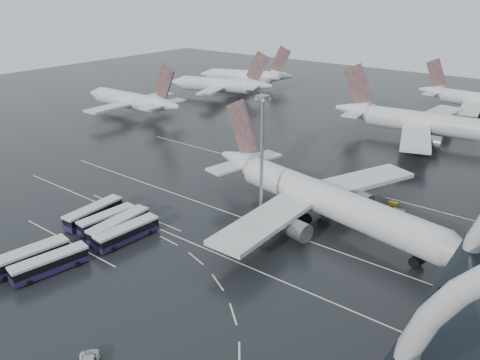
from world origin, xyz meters
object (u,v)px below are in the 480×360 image
Objects in this scene: airliner_main at (321,198)px; gse_cart_belly_b at (399,213)px; gse_cart_belly_d at (429,244)px; airliner_gate_b at (431,124)px; bus_row_far_b at (27,258)px; floodlight_mast at (262,147)px; bus_row_near_a at (94,213)px; jet_remote_far at (247,76)px; bus_row_near_d at (127,233)px; bus_row_near_b at (107,219)px; bus_row_far_c at (50,264)px; bus_row_near_c at (119,226)px; gse_cart_belly_e at (393,205)px; jet_remote_west at (133,101)px; jet_remote_mid at (222,85)px.

airliner_main is 18.24m from gse_cart_belly_b.
airliner_gate_b is at bearing 107.40° from gse_cart_belly_d.
airliner_main reaches higher than bus_row_far_b.
airliner_gate_b is 2.39× the size of floodlight_mast.
airliner_gate_b is at bearing -24.64° from bus_row_near_a.
jet_remote_far is 149.34m from gse_cart_belly_d.
bus_row_far_b is 6.11× the size of gse_cart_belly_b.
floodlight_mast is (16.43, 20.21, 14.93)m from bus_row_near_d.
bus_row_far_c reaches higher than bus_row_near_b.
jet_remote_far reaches higher than bus_row_far_c.
bus_row_far_b is (-2.93, -17.07, 0.04)m from bus_row_near_c.
floodlight_mast is at bearing -59.31° from bus_row_near_a.
gse_cart_belly_e is (102.60, -83.93, -4.50)m from jet_remote_far.
airliner_main is 5.15× the size of bus_row_near_b.
airliner_main is 4.82× the size of bus_row_far_c.
airliner_gate_b is 78.00m from floodlight_mast.
bus_row_near_c is (64.93, -128.10, -3.23)m from jet_remote_far.
jet_remote_far is 157.89m from bus_row_far_b.
bus_row_far_b is (5.61, -17.51, 0.11)m from bus_row_near_a.
floodlight_mast is at bearing -125.93° from gse_cart_belly_e.
gse_cart_belly_e is at bearing 119.88° from jet_remote_far.
bus_row_near_a is 63.64m from gse_cart_belly_e.
jet_remote_far is at bearing -93.38° from jet_remote_west.
floodlight_mast is at bearing -157.18° from gse_cart_belly_d.
jet_remote_mid reaches higher than bus_row_near_c.
bus_row_near_b is 34.15m from floodlight_mast.
bus_row_far_c is (5.65, -16.01, 0.09)m from bus_row_near_b.
bus_row_far_c reaches higher than gse_cart_belly_b.
bus_row_near_b is 0.86× the size of bus_row_far_b.
bus_row_near_a is at bearing 132.38° from jet_remote_west.
airliner_gate_b is 4.78× the size of bus_row_near_a.
floodlight_mast is 34.51m from gse_cart_belly_e.
gse_cart_belly_b is at bearing -43.30° from bus_row_near_b.
bus_row_near_b is 0.89× the size of bus_row_near_c.
gse_cart_belly_b is at bearing -28.06° from bus_row_far_b.
bus_row_near_d is 30.03m from floodlight_mast.
jet_remote_mid reaches higher than bus_row_far_b.
bus_row_near_d reaches higher than bus_row_near_b.
jet_remote_west is 84.28m from bus_row_near_a.
jet_remote_mid is 115.36m from gse_cart_belly_e.
bus_row_near_a reaches higher than gse_cart_belly_d.
airliner_main reaches higher than bus_row_far_c.
airliner_gate_b reaches higher than bus_row_near_b.
jet_remote_far is 143.65m from bus_row_near_c.
floodlight_mast reaches higher than bus_row_far_c.
floodlight_mast is at bearing -48.84° from bus_row_near_c.
floodlight_mast is at bearing -123.66° from airliner_main.
airliner_main is 2.37× the size of floodlight_mast.
bus_row_near_d is at bearing 102.89° from jet_remote_mid.
bus_row_near_a is at bearing -131.91° from airliner_main.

